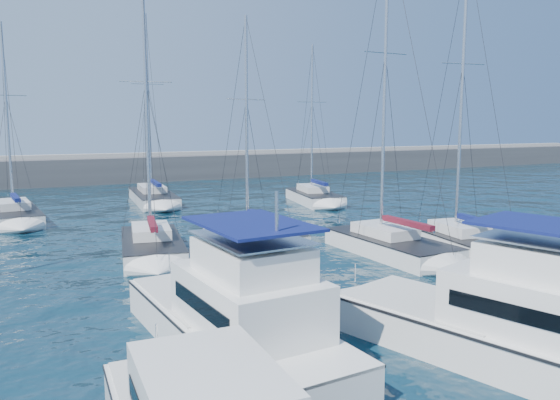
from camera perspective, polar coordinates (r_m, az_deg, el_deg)
name	(u,v)px	position (r m, az deg, el deg)	size (l,w,h in m)	color
ground	(358,318)	(20.44, 8.20, -12.11)	(220.00, 220.00, 0.00)	black
breakwater	(112,173)	(68.88, -17.17, 2.68)	(160.00, 6.00, 4.45)	#424244
motor_yacht_port_inner	(237,320)	(16.82, -4.52, -12.44)	(4.20, 10.52, 4.69)	silver
motor_yacht_stbd_inner	(507,325)	(17.73, 22.66, -11.96)	(6.18, 10.25, 4.69)	silver
sailboat_mid_b	(152,246)	(30.04, -13.25, -4.67)	(4.36, 8.10, 14.69)	silver
sailboat_mid_c	(254,237)	(31.61, -2.78, -3.84)	(4.13, 7.19, 13.32)	silver
sailboat_mid_d	(390,244)	(30.00, 11.38, -4.58)	(3.39, 8.14, 17.18)	silver
sailboat_mid_e	(463,242)	(31.70, 18.56, -4.16)	(4.09, 7.64, 16.38)	silver
sailboat_back_a	(15,215)	(43.27, -25.97, -1.43)	(3.67, 8.16, 14.36)	silver
sailboat_back_b	(153,197)	(49.80, -13.13, 0.31)	(3.99, 10.15, 16.81)	silver
sailboat_back_c	(314,197)	(48.64, 3.58, 0.32)	(4.50, 8.32, 14.21)	silver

